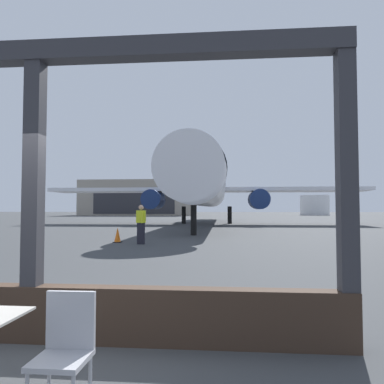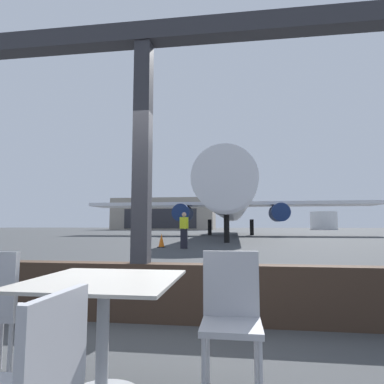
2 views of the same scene
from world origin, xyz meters
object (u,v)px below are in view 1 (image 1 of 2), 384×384
at_px(cafe_chair_window_right, 66,343).
at_px(ground_crew_worker, 141,224).
at_px(traffic_cone, 118,235).
at_px(distant_hangar, 140,198).
at_px(airplane, 206,187).
at_px(fuel_storage_tank, 315,205).

distance_m(cafe_chair_window_right, ground_crew_worker, 13.42).
xyz_separation_m(traffic_cone, distant_hangar, (-14.24, 65.72, 3.58)).
distance_m(airplane, traffic_cone, 20.11).
bearing_deg(traffic_cone, fuel_storage_tank, 69.83).
distance_m(ground_crew_worker, traffic_cone, 1.55).
distance_m(airplane, ground_crew_worker, 20.54).
bearing_deg(airplane, ground_crew_worker, -95.35).
bearing_deg(ground_crew_worker, traffic_cone, 151.50).
bearing_deg(fuel_storage_tank, distant_hangar, -170.63).
xyz_separation_m(cafe_chair_window_right, fuel_storage_tank, (22.91, 86.33, 1.79)).
distance_m(cafe_chair_window_right, traffic_cone, 14.37).
distance_m(traffic_cone, distant_hangar, 67.34).
bearing_deg(fuel_storage_tank, cafe_chair_window_right, -104.86).
bearing_deg(airplane, cafe_chair_window_right, -89.08).
relative_size(distant_hangar, fuel_storage_tank, 3.74).
distance_m(traffic_cone, fuel_storage_tank, 77.22).
distance_m(ground_crew_worker, fuel_storage_tank, 77.43).
bearing_deg(cafe_chair_window_right, fuel_storage_tank, 75.14).
distance_m(airplane, distant_hangar, 49.32).
height_order(distant_hangar, fuel_storage_tank, distant_hangar).
relative_size(cafe_chair_window_right, fuel_storage_tank, 0.14).
bearing_deg(distant_hangar, airplane, -69.33).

